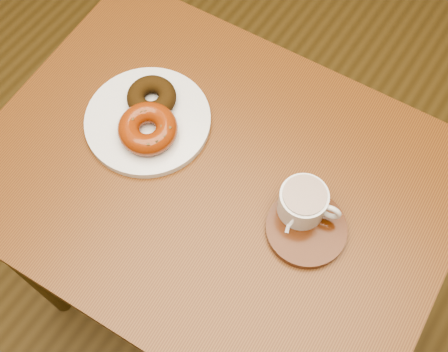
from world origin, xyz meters
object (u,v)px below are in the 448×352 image
Objects in this scene: cafe_table at (216,203)px; coffee_cup at (304,202)px; donut_plate at (148,121)px; saucer at (306,229)px.

coffee_cup is (0.17, 0.02, 0.17)m from cafe_table.
cafe_table is at bearing -7.30° from donut_plate.
donut_plate is 1.70× the size of saucer.
cafe_table is 8.17× the size of coffee_cup.
cafe_table is 6.37× the size of saucer.
coffee_cup reaches higher than saucer.
donut_plate is at bearing 176.60° from saucer.
donut_plate is 0.36m from saucer.
coffee_cup is at bearing 135.31° from saucer.
saucer is at bearing -3.27° from cafe_table.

